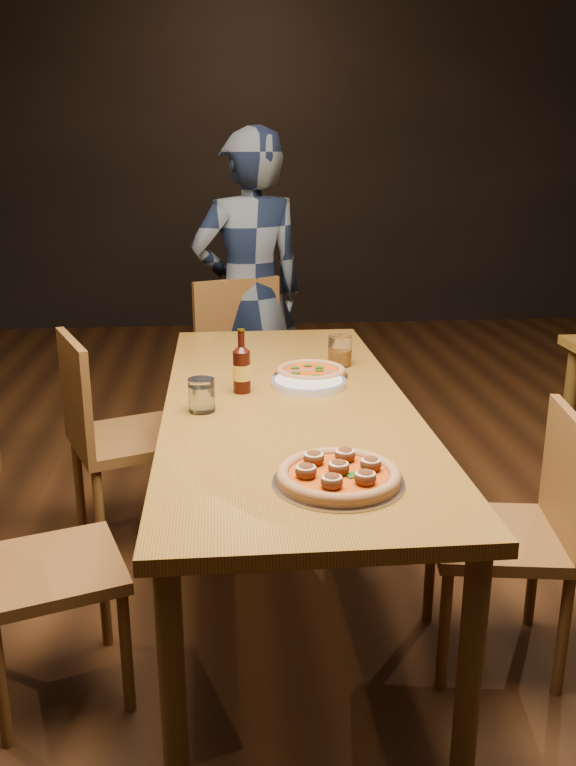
{
  "coord_description": "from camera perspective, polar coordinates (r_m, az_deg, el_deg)",
  "views": [
    {
      "loc": [
        -0.21,
        -2.34,
        1.53
      ],
      "look_at": [
        0.0,
        -0.05,
        0.82
      ],
      "focal_mm": 35.0,
      "sensor_mm": 36.0,
      "label": 1
    }
  ],
  "objects": [
    {
      "name": "ground",
      "position": [
        2.81,
        -0.1,
        -15.91
      ],
      "size": [
        9.0,
        9.0,
        0.0
      ],
      "primitive_type": "plane",
      "color": "black"
    },
    {
      "name": "diner",
      "position": [
        3.85,
        -2.95,
        6.64
      ],
      "size": [
        0.7,
        0.56,
        1.66
      ],
      "primitive_type": "imported",
      "rotation": [
        0.0,
        0.0,
        3.45
      ],
      "color": "black",
      "rests_on": "ground"
    },
    {
      "name": "chair_main_nw",
      "position": [
        2.27,
        -17.72,
        -13.21
      ],
      "size": [
        0.49,
        0.49,
        0.83
      ],
      "primitive_type": null,
      "rotation": [
        0.0,
        0.0,
        1.9
      ],
      "color": "brown",
      "rests_on": "ground"
    },
    {
      "name": "pizza_meatball",
      "position": [
        1.85,
        3.88,
        -7.01
      ],
      "size": [
        0.33,
        0.33,
        0.06
      ],
      "rotation": [
        0.0,
        0.0,
        -0.09
      ],
      "color": "#B7B7BF",
      "rests_on": "table_main"
    },
    {
      "name": "chair_main_sw",
      "position": [
        3.01,
        -11.9,
        -4.03
      ],
      "size": [
        0.56,
        0.56,
        0.92
      ],
      "primitive_type": null,
      "rotation": [
        0.0,
        0.0,
        1.95
      ],
      "color": "brown",
      "rests_on": "ground"
    },
    {
      "name": "plate_stack",
      "position": [
        2.61,
        1.59,
        0.01
      ],
      "size": [
        0.26,
        0.26,
        0.02
      ],
      "primitive_type": "cylinder",
      "color": "white",
      "rests_on": "table_main"
    },
    {
      "name": "table_main",
      "position": [
        2.5,
        -0.11,
        -2.77
      ],
      "size": [
        0.8,
        2.0,
        0.75
      ],
      "color": "brown",
      "rests_on": "ground"
    },
    {
      "name": "chair_main_e",
      "position": [
        2.39,
        15.72,
        -11.08
      ],
      "size": [
        0.45,
        0.45,
        0.85
      ],
      "primitive_type": null,
      "rotation": [
        0.0,
        0.0,
        -1.72
      ],
      "color": "brown",
      "rests_on": "ground"
    },
    {
      "name": "water_glass",
      "position": [
        2.36,
        -6.62,
        -0.92
      ],
      "size": [
        0.08,
        0.08,
        0.11
      ],
      "primitive_type": "cylinder",
      "color": "white",
      "rests_on": "table_main"
    },
    {
      "name": "pizza_margherita",
      "position": [
        2.72,
        1.76,
        0.85
      ],
      "size": [
        0.27,
        0.27,
        0.04
      ],
      "rotation": [
        0.0,
        0.0,
        -0.43
      ],
      "color": "#B7B7BF",
      "rests_on": "table_main"
    },
    {
      "name": "room_shell",
      "position": [
        2.38,
        -0.12,
        25.03
      ],
      "size": [
        9.0,
        9.0,
        9.0
      ],
      "color": "black",
      "rests_on": "ground"
    },
    {
      "name": "beer_bottle",
      "position": [
        2.53,
        -3.55,
        0.97
      ],
      "size": [
        0.06,
        0.06,
        0.21
      ],
      "rotation": [
        0.0,
        0.0,
        0.35
      ],
      "color": "black",
      "rests_on": "table_main"
    },
    {
      "name": "amber_glass",
      "position": [
        2.86,
        3.98,
        2.47
      ],
      "size": [
        0.09,
        0.09,
        0.11
      ],
      "primitive_type": "cylinder",
      "color": "#A05D12",
      "rests_on": "table_main"
    },
    {
      "name": "chair_end",
      "position": [
        3.64,
        -2.52,
        0.5
      ],
      "size": [
        0.59,
        0.59,
        0.98
      ],
      "primitive_type": null,
      "rotation": [
        0.0,
        0.0,
        0.37
      ],
      "color": "brown",
      "rests_on": "ground"
    }
  ]
}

